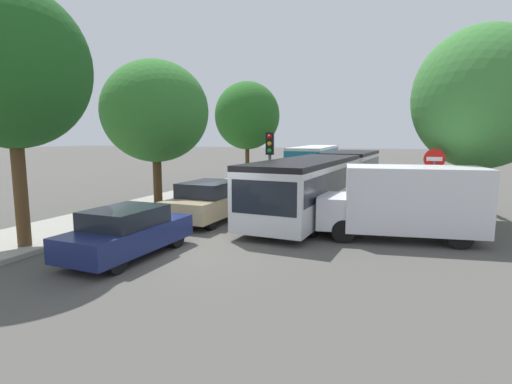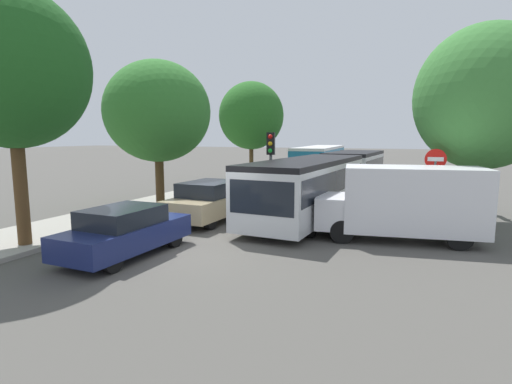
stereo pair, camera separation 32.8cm
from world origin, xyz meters
The scene contains 15 objects.
ground_plane centered at (0.00, 0.00, 0.00)m, with size 200.00×200.00×0.00m, color #4F4C47.
kerb_strip_left centered at (-5.64, 11.27, 0.07)m, with size 3.20×32.55×0.14m, color #9E998E.
articulated_bus centered at (1.94, 9.16, 1.36)m, with size 3.31×15.97×2.36m.
city_bus_rear centered at (-1.79, 22.55, 1.40)m, with size 3.14×11.37×2.42m.
queued_car_navy centered at (-1.57, -1.03, 0.68)m, with size 1.77×3.94×1.35m.
queued_car_tan centered at (-1.67, 3.98, 0.77)m, with size 2.00×4.44×1.52m.
queued_car_green centered at (-1.99, 9.77, 0.69)m, with size 1.78×3.96×1.36m.
white_van centered at (5.37, 3.65, 1.24)m, with size 5.24×2.70×2.31m.
traffic_light centered at (0.12, 5.79, 2.50)m, with size 0.36×0.39×3.40m.
no_entry_sign centered at (6.24, 5.46, 1.88)m, with size 0.70×0.08×2.82m.
direction_sign_post centered at (7.61, 9.77, 2.55)m, with size 0.31×1.39×3.60m.
tree_left_near centered at (-4.75, -1.60, 5.08)m, with size 4.19×4.19×7.30m.
tree_left_mid centered at (-5.21, 5.60, 4.33)m, with size 4.71×4.71×6.58m.
tree_left_far centered at (-4.54, 14.89, 4.46)m, with size 4.22×4.22×6.76m.
tree_right_near centered at (7.75, 6.98, 4.60)m, with size 4.81×4.81×7.15m.
Camera 2 is at (5.76, -9.47, 3.25)m, focal length 28.00 mm.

